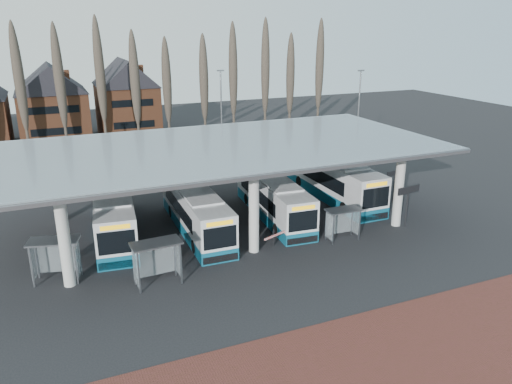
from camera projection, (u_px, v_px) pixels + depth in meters
name	position (u px, v px, depth m)	size (l,w,h in m)	color
ground	(269.00, 266.00, 32.26)	(140.00, 140.00, 0.00)	black
brick_strip	(383.00, 382.00, 21.80)	(70.00, 10.00, 0.03)	#572723
station_canopy	(225.00, 153.00, 37.41)	(32.00, 16.00, 6.34)	#BBBBB6
poplar_row	(152.00, 79.00, 58.21)	(45.10, 1.10, 14.50)	#473D33
townhouse_row	(11.00, 99.00, 62.84)	(36.80, 10.30, 12.25)	brown
lamp_post_b	(221.00, 114.00, 55.44)	(0.80, 0.16, 10.17)	slate
lamp_post_c	(358.00, 114.00, 55.42)	(0.80, 0.16, 10.17)	slate
bus_0	(114.00, 213.00, 36.95)	(3.96, 12.56, 3.43)	silver
bus_1	(196.00, 211.00, 37.46)	(2.86, 12.00, 3.32)	silver
bus_2	(273.00, 198.00, 40.27)	(3.40, 11.91, 3.27)	silver
bus_3	(332.00, 179.00, 44.78)	(2.87, 13.06, 3.62)	silver
shelter_0	(55.00, 250.00, 29.95)	(3.20, 2.15, 2.72)	gray
shelter_1	(156.00, 253.00, 29.57)	(3.03, 1.65, 2.73)	gray
shelter_2	(342.00, 217.00, 35.86)	(2.56, 1.32, 2.36)	gray
info_sign_0	(408.00, 193.00, 37.71)	(2.20, 0.46, 3.28)	black
info_sign_1	(395.00, 175.00, 43.21)	(1.92, 0.53, 2.89)	black
barrier	(276.00, 235.00, 34.65)	(2.29, 1.10, 1.21)	black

